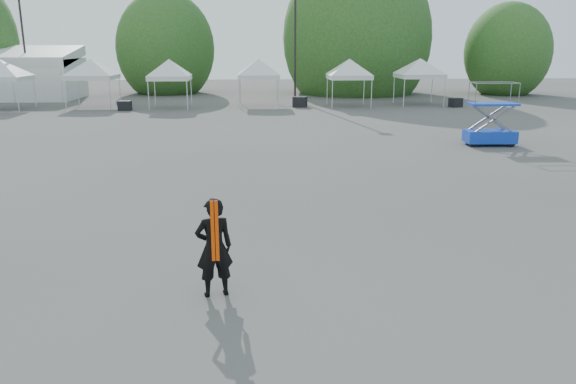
{
  "coord_description": "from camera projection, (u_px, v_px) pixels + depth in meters",
  "views": [
    {
      "loc": [
        -0.29,
        -12.23,
        4.33
      ],
      "look_at": [
        0.42,
        -0.8,
        1.3
      ],
      "focal_mm": 35.0,
      "sensor_mm": 36.0,
      "label": 1
    }
  ],
  "objects": [
    {
      "name": "crate_east",
      "position": [
        456.0,
        103.0,
        39.66
      ],
      "size": [
        0.98,
        0.87,
        0.63
      ],
      "primitive_type": "cube",
      "rotation": [
        0.0,
        0.0,
        0.35
      ],
      "color": "black",
      "rests_on": "ground"
    },
    {
      "name": "scissor_lift",
      "position": [
        492.0,
        114.0,
        24.39
      ],
      "size": [
        2.16,
        1.15,
        2.74
      ],
      "rotation": [
        0.0,
        0.0,
        -0.04
      ],
      "color": "#0D54AC",
      "rests_on": "ground"
    },
    {
      "name": "tree_mid_e",
      "position": [
        357.0,
        38.0,
        49.86
      ],
      "size": [
        5.12,
        5.12,
        7.79
      ],
      "color": "#382314",
      "rests_on": "ground"
    },
    {
      "name": "tent_d",
      "position": [
        169.0,
        63.0,
        38.18
      ],
      "size": [
        3.91,
        3.91,
        3.88
      ],
      "color": "silver",
      "rests_on": "ground"
    },
    {
      "name": "light_pole_west",
      "position": [
        22.0,
        25.0,
        43.18
      ],
      "size": [
        0.6,
        0.25,
        10.3
      ],
      "color": "black",
      "rests_on": "ground"
    },
    {
      "name": "crate_west",
      "position": [
        125.0,
        106.0,
        37.59
      ],
      "size": [
        0.85,
        0.67,
        0.65
      ],
      "primitive_type": "cube",
      "rotation": [
        0.0,
        0.0,
        -0.03
      ],
      "color": "black",
      "rests_on": "ground"
    },
    {
      "name": "tent_e",
      "position": [
        258.0,
        63.0,
        39.56
      ],
      "size": [
        4.12,
        4.12,
        3.88
      ],
      "color": "silver",
      "rests_on": "ground"
    },
    {
      "name": "tent_c",
      "position": [
        91.0,
        63.0,
        39.03
      ],
      "size": [
        4.54,
        4.54,
        3.88
      ],
      "color": "silver",
      "rests_on": "ground"
    },
    {
      "name": "tree_far_e",
      "position": [
        507.0,
        52.0,
        49.01
      ],
      "size": [
        3.84,
        3.84,
        5.84
      ],
      "color": "#382314",
      "rests_on": "ground"
    },
    {
      "name": "man",
      "position": [
        214.0,
        247.0,
        9.77
      ],
      "size": [
        0.74,
        0.58,
        1.79
      ],
      "rotation": [
        0.0,
        0.0,
        3.39
      ],
      "color": "black",
      "rests_on": "ground"
    },
    {
      "name": "tree_mid_w",
      "position": [
        166.0,
        49.0,
        50.04
      ],
      "size": [
        4.16,
        4.16,
        6.33
      ],
      "color": "#382314",
      "rests_on": "ground"
    },
    {
      "name": "tent_f",
      "position": [
        349.0,
        63.0,
        39.28
      ],
      "size": [
        4.13,
        4.13,
        3.88
      ],
      "color": "silver",
      "rests_on": "ground"
    },
    {
      "name": "tent_b",
      "position": [
        0.0,
        64.0,
        37.56
      ],
      "size": [
        4.52,
        4.52,
        3.88
      ],
      "color": "silver",
      "rests_on": "ground"
    },
    {
      "name": "light_pole_east",
      "position": [
        295.0,
        28.0,
        42.57
      ],
      "size": [
        0.6,
        0.25,
        9.8
      ],
      "color": "black",
      "rests_on": "ground"
    },
    {
      "name": "crate_mid",
      "position": [
        300.0,
        102.0,
        39.65
      ],
      "size": [
        1.11,
        0.97,
        0.73
      ],
      "primitive_type": "cube",
      "rotation": [
        0.0,
        0.0,
        -0.29
      ],
      "color": "black",
      "rests_on": "ground"
    },
    {
      "name": "ground",
      "position": [
        268.0,
        238.0,
        12.92
      ],
      "size": [
        120.0,
        120.0,
        0.0
      ],
      "primitive_type": "plane",
      "color": "#474442",
      "rests_on": "ground"
    },
    {
      "name": "tent_g",
      "position": [
        420.0,
        62.0,
        40.52
      ],
      "size": [
        4.42,
        4.42,
        3.88
      ],
      "color": "silver",
      "rests_on": "ground"
    }
  ]
}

